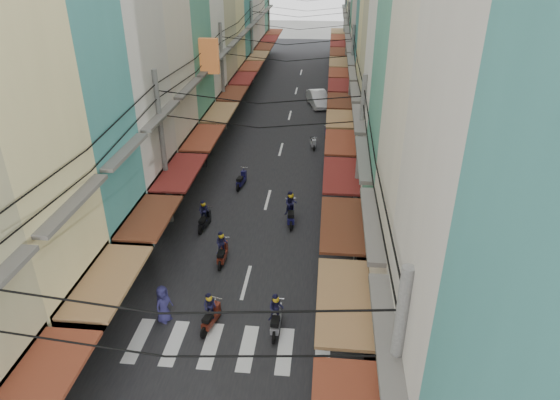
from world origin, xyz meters
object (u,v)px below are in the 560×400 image
Objects in this scene: bicycle at (413,276)px; white_car at (318,106)px; market_umbrella at (409,322)px; traffic_sign at (356,228)px.

white_car is at bearing 3.87° from bicycle.
bicycle is at bearing 78.38° from market_umbrella.
white_car is 32.07m from market_umbrella.
traffic_sign reaches higher than bicycle.
bicycle is at bearing -13.57° from traffic_sign.
market_umbrella is 6.70m from traffic_sign.
bicycle is 3.45m from traffic_sign.
bicycle is 0.64× the size of market_umbrella.
traffic_sign is (2.43, -25.22, 2.01)m from white_car.
bicycle is 6.42m from market_umbrella.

